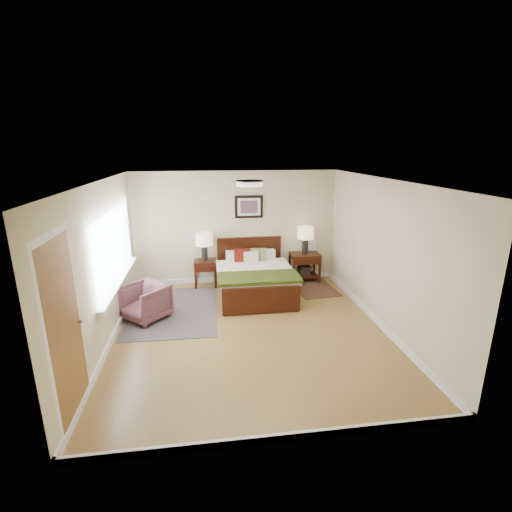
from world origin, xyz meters
The scene contains 18 objects.
floor centered at (0.00, 0.00, 0.00)m, with size 5.00×5.00×0.00m, color olive.
back_wall centered at (0.00, 2.50, 1.25)m, with size 4.50×0.04×2.50m, color #C9BA91.
front_wall centered at (0.00, -2.50, 1.25)m, with size 4.50×0.04×2.50m, color #C9BA91.
left_wall centered at (-2.25, 0.00, 1.25)m, with size 0.04×5.00×2.50m, color #C9BA91.
right_wall centered at (2.25, 0.00, 1.25)m, with size 0.04×5.00×2.50m, color #C9BA91.
ceiling centered at (0.00, 0.00, 2.50)m, with size 4.50×5.00×0.02m, color white.
window centered at (-2.20, 0.70, 1.38)m, with size 0.11×2.72×1.32m.
door centered at (-2.23, -1.75, 1.07)m, with size 0.06×1.00×2.18m.
ceil_fixture centered at (0.00, 0.00, 2.47)m, with size 0.44×0.44×0.08m.
bed centered at (0.29, 1.57, 0.47)m, with size 1.57×1.89×1.02m.
wall_art centered at (0.29, 2.47, 1.72)m, with size 0.62×0.05×0.50m.
nightstand_left centered at (-0.72, 2.25, 0.46)m, with size 0.49×0.44×0.58m.
nightstand_right centered at (1.54, 2.26, 0.39)m, with size 0.66×0.50×0.66m.
lamp_left centered at (-0.72, 2.27, 1.02)m, with size 0.37×0.37×0.61m.
lamp_right centered at (1.54, 2.27, 1.09)m, with size 0.37×0.37×0.61m.
armchair centered at (-1.80, 0.73, 0.32)m, with size 0.69×0.71×0.65m, color brown.
rug_persian centered at (-1.35, 1.00, 0.01)m, with size 1.61×2.27×0.01m, color #0B1139.
rug_navy centered at (1.63, 1.80, 0.01)m, with size 0.83×1.24×0.01m, color black.
Camera 1 is at (-0.70, -5.60, 2.98)m, focal length 26.00 mm.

